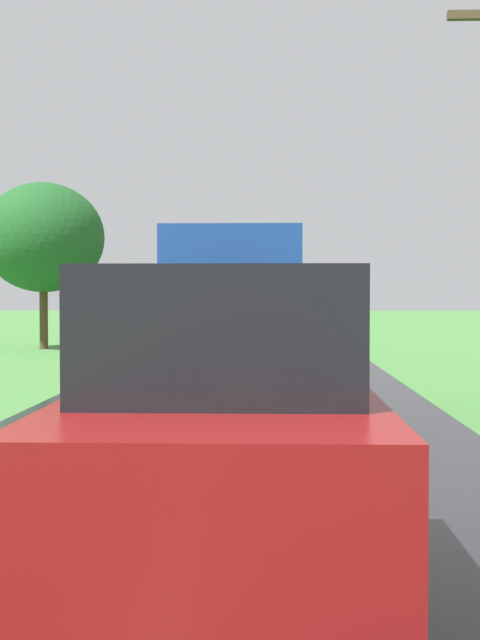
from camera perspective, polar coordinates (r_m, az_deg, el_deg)
The scene contains 4 objects.
banana_truck_near at distance 12.57m, azimuth -0.79°, elevation -0.04°, with size 2.38×5.82×2.80m.
banana_truck_far at distance 25.47m, azimuth 0.20°, elevation 0.77°, with size 2.38×5.81×2.80m.
roadside_tree_mid_right at distance 30.62m, azimuth -12.62°, elevation 5.22°, with size 4.12×4.12×5.63m.
following_car at distance 5.32m, azimuth -0.88°, elevation -6.78°, with size 1.74×4.10×1.92m.
Camera 1 is at (0.57, -0.66, 1.85)m, focal length 49.45 mm.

